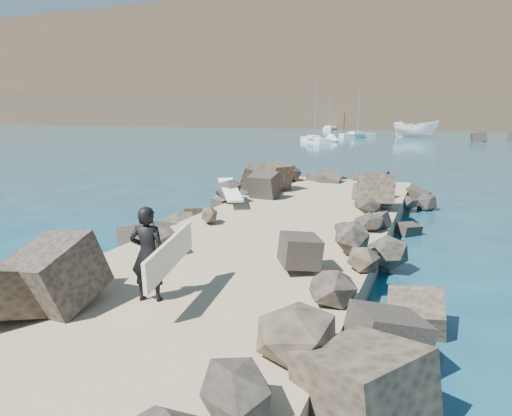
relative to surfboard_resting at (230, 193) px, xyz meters
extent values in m
plane|color=#0F384C|center=(2.68, -3.12, -1.04)|extent=(800.00, 800.00, 0.00)
cube|color=#8C7759|center=(2.68, -5.12, -0.74)|extent=(6.00, 26.00, 0.60)
cube|color=black|center=(-0.22, -4.62, -0.54)|extent=(2.60, 22.00, 1.00)
cube|color=black|center=(5.58, -4.62, -0.54)|extent=(2.60, 22.00, 1.00)
cube|color=#2D4919|center=(12.68, 156.88, 14.96)|extent=(360.00, 140.00, 32.00)
cube|color=white|center=(0.00, 0.00, 0.00)|extent=(1.74, 2.14, 0.07)
imported|color=white|center=(2.82, 60.12, 0.25)|extent=(6.83, 3.08, 2.56)
imported|color=black|center=(2.30, -8.18, 0.41)|extent=(0.71, 0.57, 1.70)
cube|color=beige|center=(2.75, -8.18, 0.46)|extent=(0.48, 2.08, 0.66)
cube|color=silver|center=(-8.26, 42.51, -0.79)|extent=(5.16, 6.26, 0.80)
cylinder|color=gray|center=(-8.26, 42.51, 3.24)|extent=(0.12, 0.12, 7.36)
cube|color=silver|center=(-8.26, 41.87, -0.29)|extent=(1.97, 2.14, 0.44)
cube|color=silver|center=(-15.97, 83.00, -0.79)|extent=(2.55, 7.87, 0.80)
cylinder|color=gray|center=(-15.97, 83.00, 3.81)|extent=(0.12, 0.12, 8.50)
cube|color=silver|center=(-15.97, 82.08, -0.29)|extent=(1.47, 2.29, 0.44)
cube|color=silver|center=(-5.24, 56.25, -0.79)|extent=(5.02, 5.03, 0.80)
cylinder|color=gray|center=(-5.24, 56.25, 2.77)|extent=(0.12, 0.12, 6.41)
cube|color=silver|center=(-5.24, 55.75, -0.29)|extent=(1.81, 1.81, 0.44)
cube|color=white|center=(-37.32, 148.88, 32.96)|extent=(10.00, 8.00, 4.00)
cube|color=white|center=(2.68, 161.88, 32.71)|extent=(8.00, 6.00, 3.50)
camera|label=1|loc=(6.90, -14.48, 2.83)|focal=32.00mm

